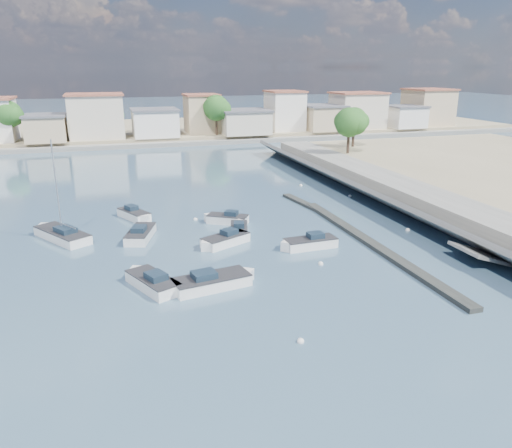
{
  "coord_description": "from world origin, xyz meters",
  "views": [
    {
      "loc": [
        -14.07,
        -25.46,
        14.49
      ],
      "look_at": [
        -1.93,
        14.3,
        1.4
      ],
      "focal_mm": 35.0,
      "sensor_mm": 36.0,
      "label": 1
    }
  ],
  "objects": [
    {
      "name": "ground",
      "position": [
        0.0,
        40.0,
        0.0
      ],
      "size": [
        400.0,
        400.0,
        0.0
      ],
      "primitive_type": "plane",
      "color": "#2F4D5F",
      "rests_on": "ground"
    },
    {
      "name": "seawall_walkway",
      "position": [
        18.5,
        13.0,
        0.9
      ],
      "size": [
        5.0,
        90.0,
        1.8
      ],
      "primitive_type": "cube",
      "color": "slate",
      "rests_on": "ground"
    },
    {
      "name": "breakwater",
      "position": [
        6.9,
        12.69,
        0.17
      ],
      "size": [
        2.0,
        31.02,
        0.35
      ],
      "color": "black",
      "rests_on": "ground"
    },
    {
      "name": "far_shore_land",
      "position": [
        0.0,
        92.0,
        0.7
      ],
      "size": [
        160.0,
        40.0,
        1.4
      ],
      "primitive_type": "cube",
      "color": "gray",
      "rests_on": "ground"
    },
    {
      "name": "far_shore_quay",
      "position": [
        0.0,
        71.0,
        0.4
      ],
      "size": [
        160.0,
        2.5,
        0.8
      ],
      "primitive_type": "cube",
      "color": "slate",
      "rests_on": "ground"
    },
    {
      "name": "far_town",
      "position": [
        10.71,
        76.92,
        4.93
      ],
      "size": [
        113.01,
        12.8,
        8.35
      ],
      "color": "beige",
      "rests_on": "far_shore_land"
    },
    {
      "name": "shore_trees",
      "position": [
        8.34,
        68.11,
        6.22
      ],
      "size": [
        74.56,
        38.32,
        7.92
      ],
      "color": "#38281E",
      "rests_on": "ground"
    },
    {
      "name": "motorboat_a",
      "position": [
        -11.77,
        6.81,
        0.38
      ],
      "size": [
        3.59,
        5.19,
        1.48
      ],
      "color": "white",
      "rests_on": "ground"
    },
    {
      "name": "motorboat_b",
      "position": [
        -2.98,
        16.17,
        0.38
      ],
      "size": [
        2.41,
        4.2,
        1.48
      ],
      "color": "white",
      "rests_on": "ground"
    },
    {
      "name": "motorboat_c",
      "position": [
        1.58,
        10.87,
        0.38
      ],
      "size": [
        4.94,
        1.89,
        1.48
      ],
      "color": "white",
      "rests_on": "ground"
    },
    {
      "name": "motorboat_d",
      "position": [
        -5.04,
        13.61,
        0.38
      ],
      "size": [
        4.63,
        3.44,
        1.48
      ],
      "color": "white",
      "rests_on": "ground"
    },
    {
      "name": "motorboat_e",
      "position": [
        -11.57,
        17.67,
        0.38
      ],
      "size": [
        3.2,
        5.21,
        1.48
      ],
      "color": "white",
      "rests_on": "ground"
    },
    {
      "name": "motorboat_f",
      "position": [
        -3.37,
        19.73,
        0.38
      ],
      "size": [
        4.15,
        3.41,
        1.48
      ],
      "color": "white",
      "rests_on": "ground"
    },
    {
      "name": "motorboat_g",
      "position": [
        -11.69,
        23.71,
        0.38
      ],
      "size": [
        3.2,
        4.42,
        1.48
      ],
      "color": "white",
      "rests_on": "ground"
    },
    {
      "name": "motorboat_h",
      "position": [
        -7.53,
        5.55,
        0.38
      ],
      "size": [
        6.03,
        3.02,
        1.48
      ],
      "color": "white",
      "rests_on": "ground"
    },
    {
      "name": "sailboat",
      "position": [
        -18.41,
        19.44,
        0.41
      ],
      "size": [
        5.17,
        6.47,
        9.0
      ],
      "color": "white",
      "rests_on": "ground"
    },
    {
      "name": "mooring_buoys",
      "position": [
        4.21,
        16.02,
        0.05
      ],
      "size": [
        19.41,
        35.77,
        0.41
      ],
      "color": "white",
      "rests_on": "ground"
    }
  ]
}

